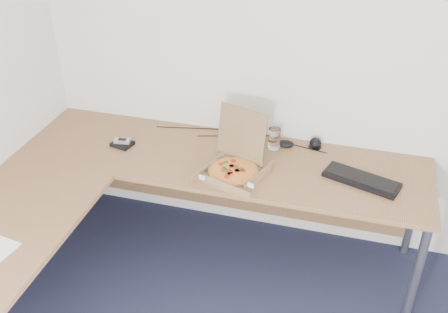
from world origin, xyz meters
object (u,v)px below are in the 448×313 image
(keyboard, at_px, (361,180))
(wallet, at_px, (122,144))
(pizza_box, at_px, (234,167))
(drinking_glass, at_px, (274,138))
(desk, at_px, (145,193))

(keyboard, bearing_deg, wallet, -161.93)
(pizza_box, height_order, drinking_glass, pizza_box)
(drinking_glass, relative_size, wallet, 1.07)
(desk, relative_size, pizza_box, 6.66)
(desk, bearing_deg, wallet, 128.86)
(pizza_box, relative_size, keyboard, 0.88)
(wallet, bearing_deg, desk, -37.86)
(desk, xyz_separation_m, pizza_box, (0.44, 0.29, 0.07))
(desk, bearing_deg, pizza_box, 32.92)
(pizza_box, distance_m, wallet, 0.77)
(drinking_glass, relative_size, keyboard, 0.31)
(drinking_glass, height_order, keyboard, drinking_glass)
(keyboard, bearing_deg, pizza_box, -153.12)
(drinking_glass, bearing_deg, wallet, -165.99)
(drinking_glass, xyz_separation_m, keyboard, (0.55, -0.24, -0.05))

